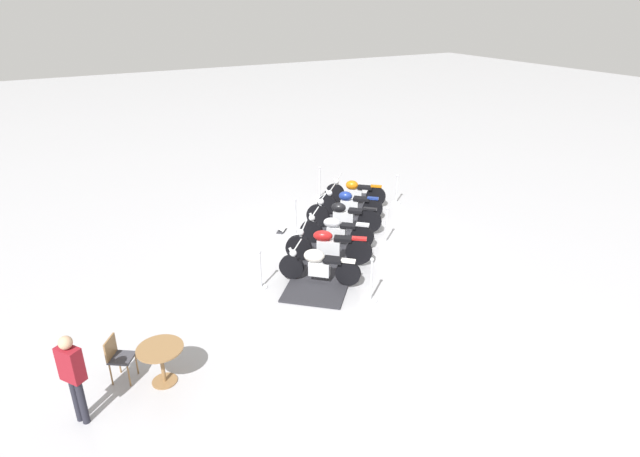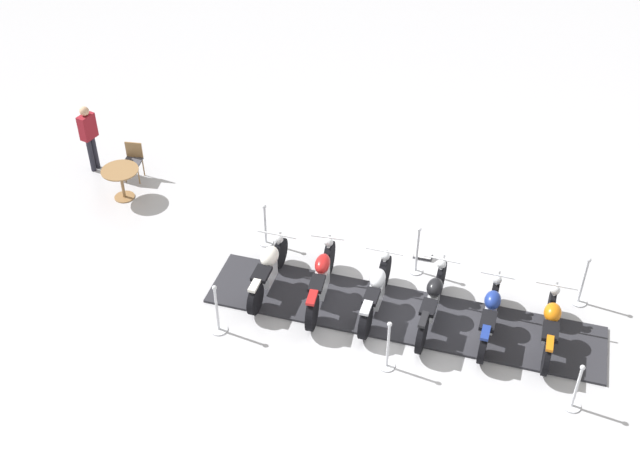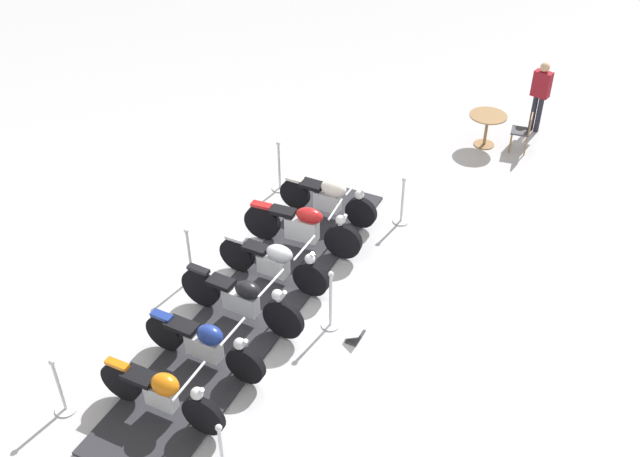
{
  "view_description": "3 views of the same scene",
  "coord_description": "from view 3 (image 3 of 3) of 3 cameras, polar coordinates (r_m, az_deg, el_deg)",
  "views": [
    {
      "loc": [
        11.96,
        -7.32,
        6.56
      ],
      "look_at": [
        1.27,
        -1.38,
        1.1
      ],
      "focal_mm": 29.45,
      "sensor_mm": 36.0,
      "label": 1
    },
    {
      "loc": [
        6.25,
        9.41,
        11.05
      ],
      "look_at": [
        0.8,
        -1.98,
        0.99
      ],
      "focal_mm": 45.6,
      "sensor_mm": 36.0,
      "label": 2
    },
    {
      "loc": [
        -9.16,
        1.54,
        8.33
      ],
      "look_at": [
        0.6,
        -1.25,
        0.86
      ],
      "focal_mm": 40.82,
      "sensor_mm": 36.0,
      "label": 3
    }
  ],
  "objects": [
    {
      "name": "stanchion_left_mid",
      "position": [
        12.84,
        -10.12,
        -2.62
      ],
      "size": [
        0.31,
        0.31,
        1.11
      ],
      "color": "silver",
      "rests_on": "ground_plane"
    },
    {
      "name": "motorcycle_navy",
      "position": [
        11.17,
        -9.02,
        -8.89
      ],
      "size": [
        1.54,
        1.62,
        0.94
      ],
      "rotation": [
        0.0,
        0.0,
        -2.33
      ],
      "color": "black",
      "rests_on": "display_platform"
    },
    {
      "name": "motorcycle_copper",
      "position": [
        10.59,
        -12.29,
        -12.47
      ],
      "size": [
        1.45,
        1.61,
        0.96
      ],
      "rotation": [
        0.0,
        0.0,
        -2.3
      ],
      "color": "black",
      "rests_on": "display_platform"
    },
    {
      "name": "motorcycle_chrome",
      "position": [
        12.51,
        -3.58,
        -2.63
      ],
      "size": [
        1.55,
        1.66,
        0.96
      ],
      "rotation": [
        0.0,
        0.0,
        -2.32
      ],
      "color": "black",
      "rests_on": "display_platform"
    },
    {
      "name": "motorcycle_black",
      "position": [
        11.79,
        -6.11,
        -5.48
      ],
      "size": [
        1.69,
        1.72,
        1.04
      ],
      "rotation": [
        0.0,
        0.0,
        -2.34
      ],
      "color": "black",
      "rests_on": "display_platform"
    },
    {
      "name": "bystander_person",
      "position": [
        17.67,
        16.91,
        10.3
      ],
      "size": [
        0.45,
        0.41,
        1.7
      ],
      "rotation": [
        0.0,
        0.0,
        2.17
      ],
      "color": "#23232D",
      "rests_on": "ground_plane"
    },
    {
      "name": "ground_plane",
      "position": [
        12.48,
        -4.81,
        -5.7
      ],
      "size": [
        80.0,
        80.0,
        0.0
      ],
      "primitive_type": "plane",
      "color": "#B2B2B7"
    },
    {
      "name": "stanchion_right_mid",
      "position": [
        11.73,
        0.83,
        -6.2
      ],
      "size": [
        0.3,
        0.3,
        1.14
      ],
      "color": "silver",
      "rests_on": "ground_plane"
    },
    {
      "name": "cafe_table",
      "position": [
        16.93,
        12.98,
        8.11
      ],
      "size": [
        0.84,
        0.84,
        0.76
      ],
      "color": "olive",
      "rests_on": "ground_plane"
    },
    {
      "name": "stanchion_left_front",
      "position": [
        11.19,
        -19.6,
        -12.12
      ],
      "size": [
        0.32,
        0.32,
        1.03
      ],
      "color": "silver",
      "rests_on": "ground_plane"
    },
    {
      "name": "motorcycle_maroon",
      "position": [
        13.24,
        -1.32,
        0.15
      ],
      "size": [
        1.5,
        1.91,
        1.02
      ],
      "rotation": [
        0.0,
        0.0,
        -2.22
      ],
      "color": "black",
      "rests_on": "display_platform"
    },
    {
      "name": "stanchion_right_rear",
      "position": [
        14.14,
        6.44,
        1.65
      ],
      "size": [
        0.31,
        0.31,
        1.02
      ],
      "color": "silver",
      "rests_on": "ground_plane"
    },
    {
      "name": "stanchion_left_rear",
      "position": [
        15.05,
        -3.2,
        4.29
      ],
      "size": [
        0.33,
        0.33,
        1.13
      ],
      "color": "silver",
      "rests_on": "ground_plane"
    },
    {
      "name": "display_platform",
      "position": [
        12.46,
        -4.82,
        -5.62
      ],
      "size": [
        6.65,
        6.18,
        0.05
      ],
      "primitive_type": "cube",
      "rotation": [
        0.0,
        0.0,
        -0.73
      ],
      "color": "#28282D",
      "rests_on": "ground_plane"
    },
    {
      "name": "info_placard",
      "position": [
        11.78,
        2.8,
        -8.27
      ],
      "size": [
        0.43,
        0.42,
        0.21
      ],
      "rotation": [
        0.0,
        0.0,
        2.41
      ],
      "color": "#333338",
      "rests_on": "ground_plane"
    },
    {
      "name": "motorcycle_cream",
      "position": [
        14.04,
        0.72,
        2.47
      ],
      "size": [
        1.48,
        1.59,
        0.92
      ],
      "rotation": [
        0.0,
        0.0,
        -2.32
      ],
      "color": "black",
      "rests_on": "display_platform"
    },
    {
      "name": "cafe_chair_near_table",
      "position": [
        16.92,
        15.7,
        7.46
      ],
      "size": [
        0.56,
        0.56,
        0.89
      ],
      "rotation": [
        0.0,
        0.0,
        0.97
      ],
      "color": "olive",
      "rests_on": "ground_plane"
    }
  ]
}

